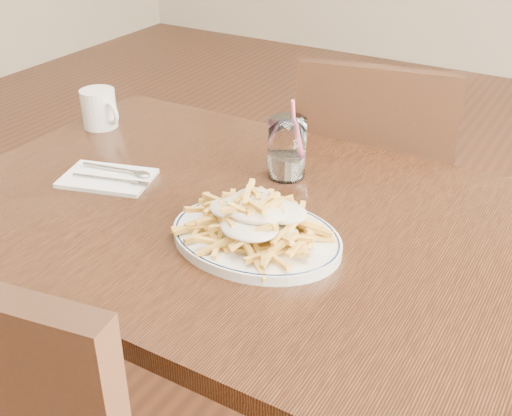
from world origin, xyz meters
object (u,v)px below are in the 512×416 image
Objects in this scene: table at (244,245)px; coffee_mug at (100,109)px; fries_plate at (256,237)px; water_glass at (287,152)px; chair_far at (374,189)px; loaded_fries at (256,214)px.

coffee_mug reaches higher than table.
fries_plate is 2.04× the size of water_glass.
fries_plate is at bearing -47.91° from table.
water_glass reaches higher than coffee_mug.
chair_far reaches higher than fries_plate.
chair_far reaches higher than table.
loaded_fries is at bearing -73.28° from water_glass.
loaded_fries is at bearing -47.91° from table.
table is at bearing 132.09° from loaded_fries.
table is 0.56m from coffee_mug.
chair_far is (0.03, 0.66, -0.17)m from table.
chair_far is 0.80m from loaded_fries.
chair_far is 0.79m from coffee_mug.
table is at bearing -18.61° from coffee_mug.
fries_plate is (0.05, -0.74, 0.26)m from chair_far.
loaded_fries is (0.05, -0.74, 0.30)m from chair_far.
water_glass is at bearing 89.76° from table.
chair_far is 3.12× the size of loaded_fries.
coffee_mug is at bearing 156.39° from loaded_fries.
loaded_fries is 0.65m from coffee_mug.
chair_far is 2.51× the size of fries_plate.
table is 3.39× the size of fries_plate.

